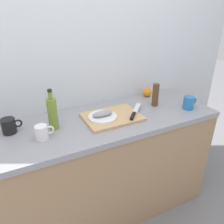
# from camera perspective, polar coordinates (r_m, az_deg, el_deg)

# --- Properties ---
(ground_plane) EXTENTS (12.00, 12.00, 0.00)m
(ground_plane) POSITION_cam_1_polar(r_m,az_deg,el_deg) (2.14, -5.62, -24.45)
(ground_plane) COLOR slate
(back_wall) EXTENTS (3.20, 0.05, 2.50)m
(back_wall) POSITION_cam_1_polar(r_m,az_deg,el_deg) (1.72, -11.48, 12.20)
(back_wall) COLOR silver
(back_wall) RESTS_ON ground_plane
(kitchen_counter) EXTENTS (2.00, 0.60, 0.90)m
(kitchen_counter) POSITION_cam_1_polar(r_m,az_deg,el_deg) (1.82, -6.25, -15.36)
(kitchen_counter) COLOR #9E7A56
(kitchen_counter) RESTS_ON ground_plane
(cutting_board) EXTENTS (0.41, 0.30, 0.02)m
(cutting_board) POSITION_cam_1_polar(r_m,az_deg,el_deg) (1.61, 0.00, -1.28)
(cutting_board) COLOR tan
(cutting_board) RESTS_ON kitchen_counter
(white_plate) EXTENTS (0.21, 0.21, 0.01)m
(white_plate) POSITION_cam_1_polar(r_m,az_deg,el_deg) (1.57, -2.44, -1.24)
(white_plate) COLOR white
(white_plate) RESTS_ON cutting_board
(fish_fillet) EXTENTS (0.15, 0.07, 0.04)m
(fish_fillet) POSITION_cam_1_polar(r_m,az_deg,el_deg) (1.56, -2.46, -0.41)
(fish_fillet) COLOR gray
(fish_fillet) RESTS_ON white_plate
(chef_knife) EXTENTS (0.22, 0.23, 0.02)m
(chef_knife) POSITION_cam_1_polar(r_m,az_deg,el_deg) (1.63, 5.80, -0.22)
(chef_knife) COLOR silver
(chef_knife) RESTS_ON cutting_board
(olive_oil_bottle) EXTENTS (0.06, 0.06, 0.28)m
(olive_oil_bottle) POSITION_cam_1_polar(r_m,az_deg,el_deg) (1.48, -15.15, -0.34)
(olive_oil_bottle) COLOR olive
(olive_oil_bottle) RESTS_ON kitchen_counter
(coffee_mug_0) EXTENTS (0.13, 0.09, 0.10)m
(coffee_mug_0) POSITION_cam_1_polar(r_m,az_deg,el_deg) (1.56, -25.12, -3.27)
(coffee_mug_0) COLOR black
(coffee_mug_0) RESTS_ON kitchen_counter
(coffee_mug_1) EXTENTS (0.12, 0.08, 0.10)m
(coffee_mug_1) POSITION_cam_1_polar(r_m,az_deg,el_deg) (1.84, 19.29, 2.31)
(coffee_mug_1) COLOR #2672B2
(coffee_mug_1) RESTS_ON kitchen_counter
(coffee_mug_2) EXTENTS (0.12, 0.08, 0.09)m
(coffee_mug_2) POSITION_cam_1_polar(r_m,az_deg,el_deg) (1.42, -17.65, -5.04)
(coffee_mug_2) COLOR white
(coffee_mug_2) RESTS_ON kitchen_counter
(orange_1) EXTENTS (0.08, 0.08, 0.08)m
(orange_1) POSITION_cam_1_polar(r_m,az_deg,el_deg) (2.01, 9.08, 5.09)
(orange_1) COLOR orange
(orange_1) RESTS_ON kitchen_counter
(pepper_mill) EXTENTS (0.05, 0.05, 0.19)m
(pepper_mill) POSITION_cam_1_polar(r_m,az_deg,el_deg) (1.81, 11.20, 4.37)
(pepper_mill) COLOR brown
(pepper_mill) RESTS_ON kitchen_counter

